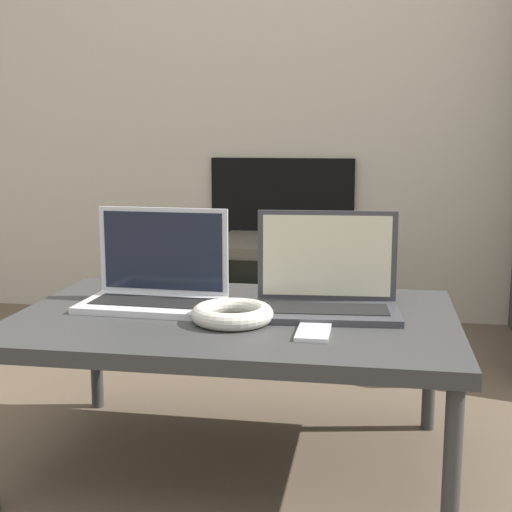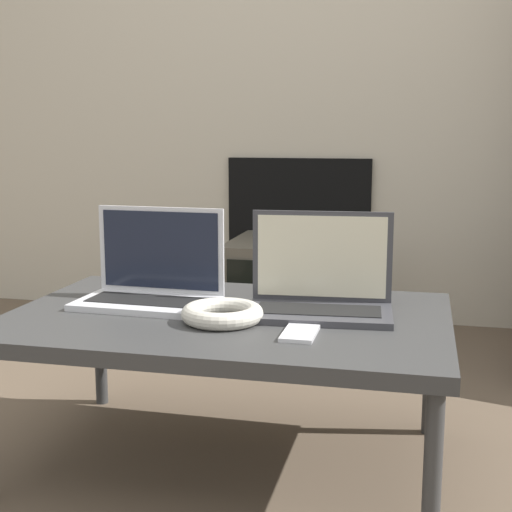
{
  "view_description": "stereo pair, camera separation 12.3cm",
  "coord_description": "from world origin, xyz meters",
  "px_view_note": "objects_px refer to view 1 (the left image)",
  "views": [
    {
      "loc": [
        0.33,
        -1.24,
        0.82
      ],
      "look_at": [
        0.0,
        0.69,
        0.48
      ],
      "focal_mm": 50.0,
      "sensor_mm": 36.0,
      "label": 1
    },
    {
      "loc": [
        0.45,
        -1.22,
        0.82
      ],
      "look_at": [
        0.0,
        0.69,
        0.48
      ],
      "focal_mm": 50.0,
      "sensor_mm": 36.0,
      "label": 2
    }
  ],
  "objects_px": {
    "headphones": "(232,314)",
    "tv": "(273,286)",
    "laptop_left": "(156,282)",
    "laptop_right": "(326,288)",
    "phone": "(313,332)"
  },
  "relations": [
    {
      "from": "laptop_left",
      "to": "laptop_right",
      "type": "xyz_separation_m",
      "value": [
        0.43,
        -0.0,
        0.0
      ]
    },
    {
      "from": "headphones",
      "to": "tv",
      "type": "bearing_deg",
      "value": 93.98
    },
    {
      "from": "phone",
      "to": "tv",
      "type": "relative_size",
      "value": 0.25
    },
    {
      "from": "laptop_right",
      "to": "phone",
      "type": "relative_size",
      "value": 2.84
    },
    {
      "from": "laptop_left",
      "to": "laptop_right",
      "type": "height_order",
      "value": "same"
    },
    {
      "from": "laptop_right",
      "to": "tv",
      "type": "bearing_deg",
      "value": 100.17
    },
    {
      "from": "laptop_right",
      "to": "phone",
      "type": "distance_m",
      "value": 0.21
    },
    {
      "from": "laptop_left",
      "to": "phone",
      "type": "bearing_deg",
      "value": -24.26
    },
    {
      "from": "laptop_right",
      "to": "phone",
      "type": "xyz_separation_m",
      "value": [
        -0.01,
        -0.21,
        -0.05
      ]
    },
    {
      "from": "laptop_right",
      "to": "tv",
      "type": "relative_size",
      "value": 0.71
    },
    {
      "from": "headphones",
      "to": "laptop_left",
      "type": "bearing_deg",
      "value": 148.25
    },
    {
      "from": "phone",
      "to": "tv",
      "type": "bearing_deg",
      "value": 101.86
    },
    {
      "from": "laptop_left",
      "to": "tv",
      "type": "distance_m",
      "value": 1.17
    },
    {
      "from": "laptop_left",
      "to": "headphones",
      "type": "height_order",
      "value": "laptop_left"
    },
    {
      "from": "laptop_left",
      "to": "phone",
      "type": "relative_size",
      "value": 2.78
    }
  ]
}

